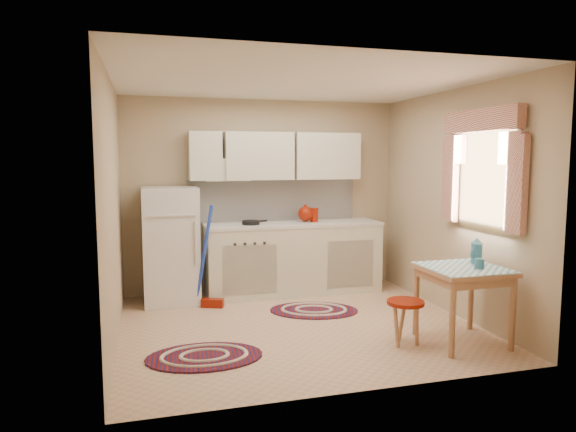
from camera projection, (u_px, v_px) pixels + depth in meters
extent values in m
plane|color=tan|center=(298.00, 325.00, 5.37)|extent=(3.60, 3.60, 0.00)
cube|color=silver|center=(299.00, 81.00, 5.09)|extent=(3.60, 3.20, 0.04)
cube|color=tan|center=(264.00, 196.00, 6.76)|extent=(3.60, 0.04, 2.50)
cube|color=tan|center=(362.00, 226.00, 3.70)|extent=(3.60, 0.04, 2.50)
cube|color=tan|center=(113.00, 211.00, 4.76)|extent=(0.04, 3.20, 2.50)
cube|color=tan|center=(453.00, 203.00, 5.71)|extent=(0.04, 3.20, 2.50)
cube|color=silver|center=(273.00, 200.00, 6.79)|extent=(2.25, 0.03, 0.55)
cube|color=beige|center=(276.00, 156.00, 6.58)|extent=(2.25, 0.33, 0.60)
cube|color=white|center=(484.00, 177.00, 5.14)|extent=(0.04, 0.85, 0.95)
cube|color=silver|center=(171.00, 245.00, 6.16)|extent=(0.65, 0.60, 1.40)
cube|color=beige|center=(293.00, 259.00, 6.65)|extent=(2.25, 0.60, 0.88)
cube|color=silver|center=(293.00, 224.00, 6.60)|extent=(2.27, 0.62, 0.04)
cylinder|color=black|center=(251.00, 223.00, 6.40)|extent=(0.29, 0.29, 0.05)
cylinder|color=maroon|center=(314.00, 216.00, 6.66)|extent=(0.11, 0.11, 0.16)
cube|color=tan|center=(462.00, 305.00, 4.84)|extent=(0.72, 0.72, 0.72)
cylinder|color=maroon|center=(405.00, 323.00, 4.80)|extent=(0.42, 0.42, 0.42)
cylinder|color=teal|center=(479.00, 264.00, 4.72)|extent=(0.11, 0.11, 0.10)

